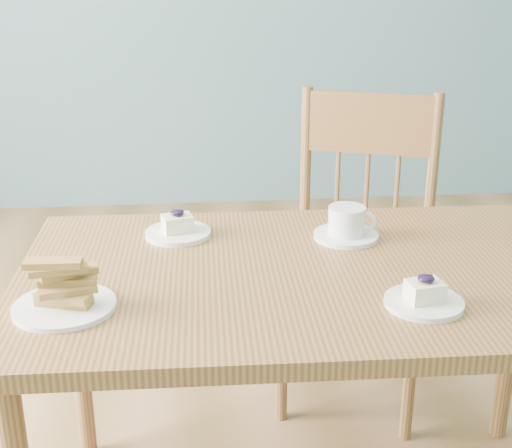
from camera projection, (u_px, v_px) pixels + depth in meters
name	position (u px, v px, depth m)	size (l,w,h in m)	color
dining_table	(322.00, 297.00, 1.60)	(1.36, 0.80, 0.72)	olive
dining_chair	(359.00, 250.00, 2.24)	(0.57, 0.56, 0.98)	olive
cheesecake_plate_near	(424.00, 298.00, 1.40)	(0.16, 0.16, 0.07)	white
cheesecake_plate_far	(178.00, 229.00, 1.76)	(0.16, 0.16, 0.07)	white
coffee_cup	(347.00, 225.00, 1.74)	(0.16, 0.16, 0.08)	white
biscotti_plate	(63.00, 292.00, 1.38)	(0.20, 0.20, 0.11)	white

